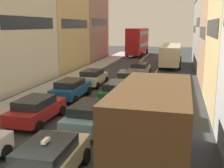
{
  "coord_description": "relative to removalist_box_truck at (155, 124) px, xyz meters",
  "views": [
    {
      "loc": [
        4.5,
        -6.33,
        5.54
      ],
      "look_at": [
        0.0,
        12.0,
        1.6
      ],
      "focal_mm": 44.9,
      "sensor_mm": 36.0,
      "label": 1
    }
  ],
  "objects": [
    {
      "name": "sedan_centre_lane_second",
      "position": [
        -3.79,
        3.84,
        -1.18
      ],
      "size": [
        2.24,
        4.39,
        1.49
      ],
      "rotation": [
        0.0,
        0.0,
        1.52
      ],
      "color": "#759EB7",
      "rests_on": "ground"
    },
    {
      "name": "bus_mid_queue_primary",
      "position": [
        -0.5,
        29.75,
        -0.21
      ],
      "size": [
        2.9,
        10.53,
        2.9
      ],
      "rotation": [
        0.0,
        0.0,
        1.56
      ],
      "color": "#BFB793",
      "rests_on": "ground"
    },
    {
      "name": "sedan_left_lane_third",
      "position": [
        -7.29,
        9.73,
        -1.18
      ],
      "size": [
        2.14,
        4.34,
        1.49
      ],
      "rotation": [
        0.0,
        0.0,
        1.55
      ],
      "color": "#194C8C",
      "rests_on": "ground"
    },
    {
      "name": "sedan_left_lane_fourth",
      "position": [
        -7.13,
        14.73,
        -1.18
      ],
      "size": [
        2.11,
        4.32,
        1.49
      ],
      "rotation": [
        0.0,
        0.0,
        1.56
      ],
      "color": "beige",
      "rests_on": "ground"
    },
    {
      "name": "wagon_left_lane_second",
      "position": [
        -7.19,
        4.17,
        -1.18
      ],
      "size": [
        2.11,
        4.32,
        1.49
      ],
      "rotation": [
        0.0,
        0.0,
        1.56
      ],
      "color": "#A51E1E",
      "rests_on": "ground"
    },
    {
      "name": "taxi_centre_lane_front",
      "position": [
        -3.64,
        -1.42,
        -1.18
      ],
      "size": [
        2.13,
        4.33,
        1.66
      ],
      "rotation": [
        0.0,
        0.0,
        1.59
      ],
      "color": "beige",
      "rests_on": "ground"
    },
    {
      "name": "removalist_box_truck",
      "position": [
        0.0,
        0.0,
        0.0
      ],
      "size": [
        2.78,
        7.73,
        3.58
      ],
      "rotation": [
        0.0,
        0.0,
        1.56
      ],
      "color": "navy",
      "rests_on": "ground"
    },
    {
      "name": "building_row_left",
      "position": [
        -15.7,
        18.63,
        3.51
      ],
      "size": [
        7.2,
        43.9,
        11.41
      ],
      "rotation": [
        0.0,
        0.0,
        1.57
      ],
      "color": "beige",
      "rests_on": "ground"
    },
    {
      "name": "bus_far_queue_secondary",
      "position": [
        -7.14,
        42.64,
        0.86
      ],
      "size": [
        3.02,
        10.56,
        5.06
      ],
      "rotation": [
        0.0,
        0.0,
        1.54
      ],
      "color": "#B21919",
      "rests_on": "ground"
    },
    {
      "name": "lane_stripe_right",
      "position": [
        -2.0,
        16.4,
        -1.97
      ],
      "size": [
        0.16,
        60.0,
        0.01
      ],
      "primitive_type": "cube",
      "color": "silver",
      "rests_on": "ground"
    },
    {
      "name": "lane_stripe_left",
      "position": [
        -5.4,
        16.4,
        -1.97
      ],
      "size": [
        0.16,
        60.0,
        0.01
      ],
      "primitive_type": "cube",
      "color": "silver",
      "rests_on": "ground"
    },
    {
      "name": "sedan_centre_lane_fifth",
      "position": [
        -3.55,
        20.88,
        -1.18
      ],
      "size": [
        2.18,
        4.36,
        1.49
      ],
      "rotation": [
        0.0,
        0.0,
        1.54
      ],
      "color": "gray",
      "rests_on": "ground"
    },
    {
      "name": "hatchback_centre_lane_third",
      "position": [
        -3.6,
        9.81,
        -1.18
      ],
      "size": [
        2.21,
        4.37,
        1.49
      ],
      "rotation": [
        0.0,
        0.0,
        1.53
      ],
      "color": "#19592D",
      "rests_on": "ground"
    },
    {
      "name": "sedan_right_lane_behind_truck",
      "position": [
        -0.18,
        6.99,
        -1.18
      ],
      "size": [
        2.14,
        4.34,
        1.49
      ],
      "rotation": [
        0.0,
        0.0,
        1.55
      ],
      "color": "black",
      "rests_on": "ground"
    },
    {
      "name": "coupe_centre_lane_fourth",
      "position": [
        -3.8,
        14.88,
        -1.18
      ],
      "size": [
        2.3,
        4.41,
        1.49
      ],
      "rotation": [
        0.0,
        0.0,
        1.64
      ],
      "color": "#B29319",
      "rests_on": "ground"
    },
    {
      "name": "sidewalk_left",
      "position": [
        -10.4,
        16.4,
        -1.9
      ],
      "size": [
        2.6,
        64.0,
        0.14
      ],
      "primitive_type": "cube",
      "color": "#A8A8A8",
      "rests_on": "ground"
    }
  ]
}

